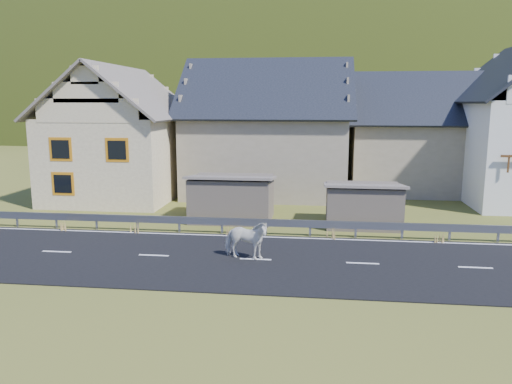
# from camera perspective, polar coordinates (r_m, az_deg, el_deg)

# --- Properties ---
(ground) EXTENTS (160.00, 160.00, 0.00)m
(ground) POSITION_cam_1_polar(r_m,az_deg,el_deg) (19.12, -0.05, -7.81)
(ground) COLOR #424C1B
(ground) RESTS_ON ground
(road) EXTENTS (60.00, 7.00, 0.04)m
(road) POSITION_cam_1_polar(r_m,az_deg,el_deg) (19.11, -0.05, -7.75)
(road) COLOR black
(road) RESTS_ON ground
(lane_markings) EXTENTS (60.00, 6.60, 0.01)m
(lane_markings) POSITION_cam_1_polar(r_m,az_deg,el_deg) (19.10, -0.05, -7.68)
(lane_markings) COLOR silver
(lane_markings) RESTS_ON road
(guardrail) EXTENTS (28.10, 0.09, 0.75)m
(guardrail) POSITION_cam_1_polar(r_m,az_deg,el_deg) (22.48, 1.10, -3.56)
(guardrail) COLOR #93969B
(guardrail) RESTS_ON ground
(shed_left) EXTENTS (4.30, 3.30, 2.40)m
(shed_left) POSITION_cam_1_polar(r_m,az_deg,el_deg) (25.36, -2.74, -0.74)
(shed_left) COLOR #66594B
(shed_left) RESTS_ON ground
(shed_right) EXTENTS (3.80, 2.90, 2.20)m
(shed_right) POSITION_cam_1_polar(r_m,az_deg,el_deg) (24.64, 12.14, -1.52)
(shed_right) COLOR #66594B
(shed_right) RESTS_ON ground
(house_cream) EXTENTS (7.80, 9.80, 8.30)m
(house_cream) POSITION_cam_1_polar(r_m,az_deg,el_deg) (32.47, -15.27, 7.11)
(house_cream) COLOR beige
(house_cream) RESTS_ON ground
(house_stone_a) EXTENTS (10.80, 9.80, 8.90)m
(house_stone_a) POSITION_cam_1_polar(r_m,az_deg,el_deg) (33.22, 1.42, 8.01)
(house_stone_a) COLOR gray
(house_stone_a) RESTS_ON ground
(house_stone_b) EXTENTS (9.80, 8.80, 8.10)m
(house_stone_b) POSITION_cam_1_polar(r_m,az_deg,el_deg) (35.73, 18.05, 7.03)
(house_stone_b) COLOR gray
(house_stone_b) RESTS_ON ground
(mountain) EXTENTS (440.00, 280.00, 260.00)m
(mountain) POSITION_cam_1_polar(r_m,az_deg,el_deg) (199.75, 7.74, 2.68)
(mountain) COLOR #1E320C
(mountain) RESTS_ON ground
(conifer_patch) EXTENTS (76.00, 50.00, 28.00)m
(conifer_patch) POSITION_cam_1_polar(r_m,az_deg,el_deg) (140.25, -17.35, 9.81)
(conifer_patch) COLOR black
(conifer_patch) RESTS_ON ground
(horse) EXTENTS (1.12, 1.92, 1.52)m
(horse) POSITION_cam_1_polar(r_m,az_deg,el_deg) (18.94, -1.19, -5.45)
(horse) COLOR silver
(horse) RESTS_ON road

